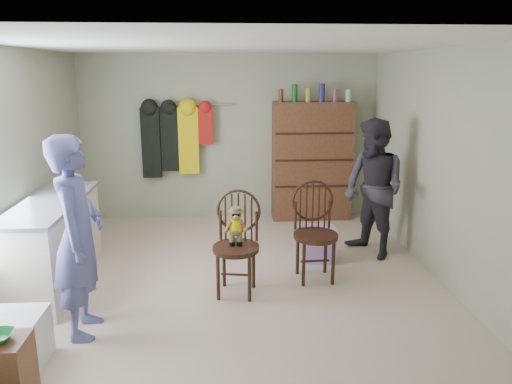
{
  "coord_description": "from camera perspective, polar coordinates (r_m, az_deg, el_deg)",
  "views": [
    {
      "loc": [
        -0.11,
        -5.14,
        2.28
      ],
      "look_at": [
        0.25,
        0.2,
        0.95
      ],
      "focal_mm": 35.0,
      "sensor_mm": 36.0,
      "label": 1
    }
  ],
  "objects": [
    {
      "name": "chair_front",
      "position": [
        5.12,
        -2.22,
        -5.06
      ],
      "size": [
        0.56,
        0.56,
        1.07
      ],
      "rotation": [
        0.0,
        0.0,
        -0.19
      ],
      "color": "#371D13",
      "rests_on": "ground"
    },
    {
      "name": "plastic_tub",
      "position": [
        4.5,
        -25.73,
        -14.93
      ],
      "size": [
        0.44,
        0.42,
        0.42
      ],
      "primitive_type": "cube",
      "rotation": [
        0.0,
        0.0,
        -0.01
      ],
      "color": "white",
      "rests_on": "ground"
    },
    {
      "name": "counter",
      "position": [
        5.75,
        -22.39,
        -5.47
      ],
      "size": [
        0.64,
        1.86,
        0.94
      ],
      "color": "silver",
      "rests_on": "ground"
    },
    {
      "name": "dresser",
      "position": [
        7.69,
        6.4,
        3.59
      ],
      "size": [
        1.2,
        0.39,
        2.07
      ],
      "color": "brown",
      "rests_on": "ground"
    },
    {
      "name": "person_right",
      "position": [
        6.25,
        13.3,
        0.36
      ],
      "size": [
        0.95,
        1.03,
        1.71
      ],
      "primitive_type": "imported",
      "rotation": [
        0.0,
        0.0,
        -1.1
      ],
      "color": "#2D2B33",
      "rests_on": "ground"
    },
    {
      "name": "person_left",
      "position": [
        4.53,
        -19.66,
        -4.88
      ],
      "size": [
        0.46,
        0.67,
        1.76
      ],
      "primitive_type": "imported",
      "rotation": [
        0.0,
        0.0,
        1.63
      ],
      "color": "#55589C",
      "rests_on": "ground"
    },
    {
      "name": "chair_far",
      "position": [
        5.53,
        6.71,
        -4.02
      ],
      "size": [
        0.51,
        0.51,
        1.09
      ],
      "rotation": [
        0.0,
        0.0,
        0.05
      ],
      "color": "#371D13",
      "rests_on": "ground"
    },
    {
      "name": "coat_rack",
      "position": [
        7.63,
        -9.28,
        6.0
      ],
      "size": [
        1.42,
        0.12,
        1.09
      ],
      "color": "#99999E",
      "rests_on": "ground"
    },
    {
      "name": "room_walls",
      "position": [
        5.72,
        -2.74,
        6.88
      ],
      "size": [
        5.0,
        5.0,
        5.0
      ],
      "color": "#ABB093",
      "rests_on": "ground"
    },
    {
      "name": "striped_bag",
      "position": [
        6.14,
        7.2,
        -5.93
      ],
      "size": [
        0.43,
        0.35,
        0.41
      ],
      "primitive_type": "cube",
      "rotation": [
        0.0,
        0.0,
        -0.13
      ],
      "color": "pink",
      "rests_on": "ground"
    },
    {
      "name": "stool",
      "position": [
        3.97,
        -27.06,
        -18.21
      ],
      "size": [
        0.37,
        0.32,
        0.53
      ],
      "primitive_type": "cube",
      "color": "brown",
      "rests_on": "ground"
    },
    {
      "name": "ground_plane",
      "position": [
        5.63,
        -2.44,
        -9.97
      ],
      "size": [
        5.0,
        5.0,
        0.0
      ],
      "primitive_type": "plane",
      "color": "beige",
      "rests_on": "ground"
    }
  ]
}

